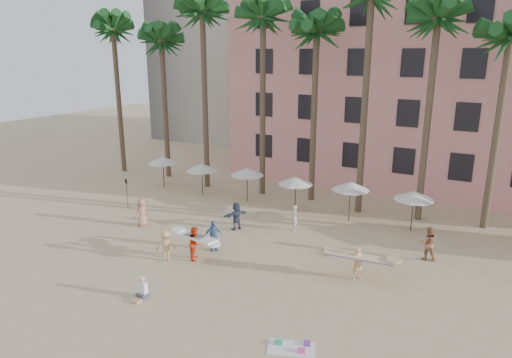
{
  "coord_description": "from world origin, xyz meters",
  "views": [
    {
      "loc": [
        11.51,
        -15.79,
        10.97
      ],
      "look_at": [
        -0.58,
        6.0,
        4.0
      ],
      "focal_mm": 32.0,
      "sensor_mm": 36.0,
      "label": 1
    }
  ],
  "objects": [
    {
      "name": "ground",
      "position": [
        0.0,
        0.0,
        0.0
      ],
      "size": [
        120.0,
        120.0,
        0.0
      ],
      "primitive_type": "plane",
      "color": "#D1B789",
      "rests_on": "ground"
    },
    {
      "name": "pink_hotel",
      "position": [
        7.0,
        26.0,
        8.0
      ],
      "size": [
        35.0,
        14.0,
        16.0
      ],
      "primitive_type": "cube",
      "color": "#D99084",
      "rests_on": "ground"
    },
    {
      "name": "palm_row",
      "position": [
        0.51,
        15.0,
        12.97
      ],
      "size": [
        44.4,
        5.4,
        16.3
      ],
      "color": "brown",
      "rests_on": "ground"
    },
    {
      "name": "umbrella_row",
      "position": [
        -3.0,
        12.5,
        2.33
      ],
      "size": [
        22.5,
        2.7,
        2.73
      ],
      "color": "#332B23",
      "rests_on": "ground"
    },
    {
      "name": "beach_towel",
      "position": [
        5.4,
        -1.89,
        0.03
      ],
      "size": [
        2.04,
        1.58,
        0.14
      ],
      "color": "white",
      "rests_on": "ground"
    },
    {
      "name": "carrier_yellow",
      "position": [
        5.92,
        4.67,
        1.01
      ],
      "size": [
        3.45,
        1.66,
        1.77
      ],
      "color": "#DFAD7D",
      "rests_on": "ground"
    },
    {
      "name": "carrier_white",
      "position": [
        -2.53,
        2.68,
        0.99
      ],
      "size": [
        3.05,
        1.43,
        1.86
      ],
      "color": "red",
      "rests_on": "ground"
    },
    {
      "name": "beachgoers",
      "position": [
        -1.34,
        5.86,
        0.9
      ],
      "size": [
        18.05,
        8.26,
        1.9
      ],
      "color": "#AB7760",
      "rests_on": "ground"
    },
    {
      "name": "paddle",
      "position": [
        -11.82,
        7.07,
        1.41
      ],
      "size": [
        0.18,
        0.04,
        2.23
      ],
      "color": "black",
      "rests_on": "ground"
    },
    {
      "name": "seated_man",
      "position": [
        -2.21,
        -1.93,
        0.35
      ],
      "size": [
        0.45,
        0.78,
        1.02
      ],
      "color": "#3F3F4C",
      "rests_on": "ground"
    }
  ]
}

